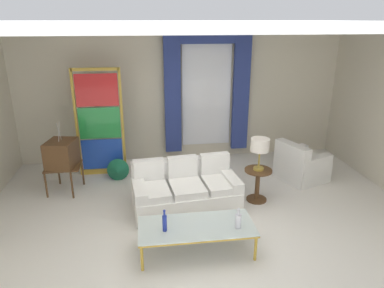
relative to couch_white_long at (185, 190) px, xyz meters
The scene contains 14 objects.
ground_plane 0.75m from the couch_white_long, 70.55° to the right, with size 16.00×16.00×0.00m, color white.
wall_rear 2.71m from the couch_white_long, 84.64° to the left, with size 8.00×0.12×3.00m, color beige.
ceiling_slab 2.73m from the couch_white_long, 34.81° to the left, with size 8.00×7.60×0.04m, color white.
curtained_window 2.78m from the couch_white_long, 70.84° to the left, with size 2.00×0.17×2.70m.
couch_white_long is the anchor object (origin of this frame).
coffee_table 1.27m from the couch_white_long, 89.63° to the right, with size 1.58×0.70×0.41m.
bottle_blue_decanter 1.42m from the couch_white_long, 107.82° to the right, with size 0.06×0.06×0.32m.
bottle_crystal_tall 1.52m from the couch_white_long, 68.41° to the right, with size 0.08×0.08×0.30m.
vintage_tv 2.37m from the couch_white_long, 157.32° to the left, with size 0.62×0.68×1.35m.
armchair_white 2.54m from the couch_white_long, 17.58° to the left, with size 1.05×1.04×0.80m.
stained_glass_divider 2.35m from the couch_white_long, 133.13° to the left, with size 0.95×0.05×2.20m.
peacock_figurine 1.69m from the couch_white_long, 135.34° to the left, with size 0.44×0.60×0.50m.
round_side_table 1.30m from the couch_white_long, ahead, with size 0.48×0.48×0.59m.
table_lamp_brass 1.49m from the couch_white_long, ahead, with size 0.32×0.32×0.57m.
Camera 1 is at (-0.86, -4.76, 3.07)m, focal length 33.09 mm.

